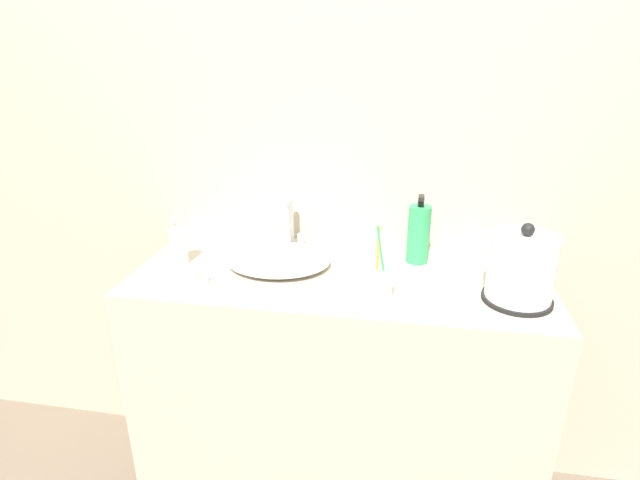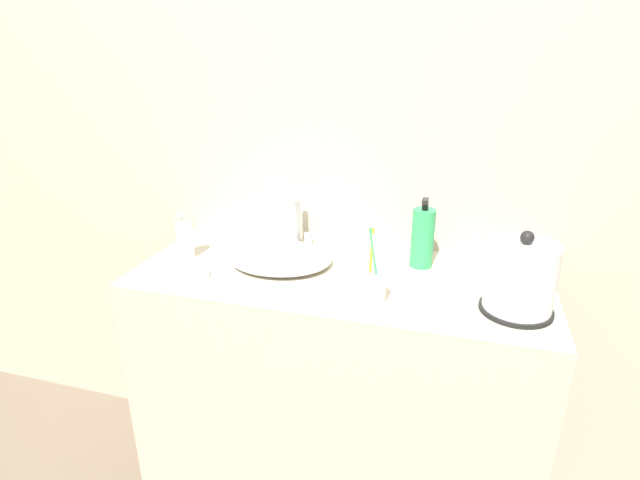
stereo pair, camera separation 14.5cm
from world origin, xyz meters
name	(u,v)px [view 2 (the right image)]	position (x,y,z in m)	size (l,w,h in m)	color
wall_back	(362,121)	(0.00, 0.53, 1.30)	(6.00, 0.04, 2.60)	#ADA38E
vanity_counter	(337,397)	(0.00, 0.26, 0.45)	(1.21, 0.51, 0.89)	#B7AD99
sink_basin	(280,257)	(-0.19, 0.28, 0.91)	(0.32, 0.27, 0.04)	white
faucet	(296,218)	(-0.19, 0.42, 0.99)	(0.06, 0.17, 0.17)	silver
electric_kettle	(520,280)	(0.49, 0.16, 0.98)	(0.18, 0.18, 0.22)	black
toothbrush_cup	(374,285)	(0.13, 0.11, 0.94)	(0.06, 0.06, 0.21)	silver
lotion_bottle	(423,238)	(0.23, 0.38, 0.99)	(0.07, 0.07, 0.22)	#2D9956
shampoo_bottle	(185,240)	(-0.49, 0.24, 0.96)	(0.05, 0.05, 0.15)	white
soap_dish	(190,274)	(-0.41, 0.11, 0.90)	(0.11, 0.11, 0.03)	white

